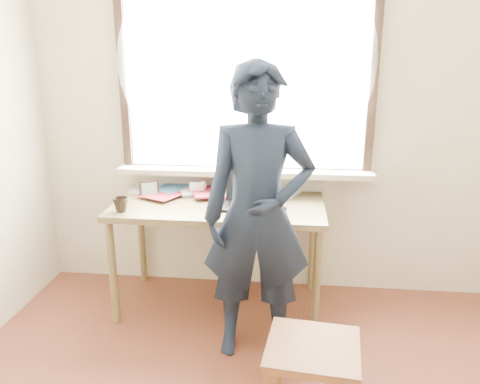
# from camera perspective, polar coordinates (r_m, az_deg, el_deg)

# --- Properties ---
(room_shell) EXTENTS (3.52, 4.02, 2.61)m
(room_shell) POSITION_cam_1_polar(r_m,az_deg,el_deg) (1.60, 0.78, 12.29)
(room_shell) COLOR beige
(room_shell) RESTS_ON ground
(desk) EXTENTS (1.43, 0.72, 0.77)m
(desk) POSITION_cam_1_polar(r_m,az_deg,el_deg) (3.23, -2.59, -2.77)
(desk) COLOR brown
(desk) RESTS_ON ground
(laptop) EXTENTS (0.38, 0.32, 0.24)m
(laptop) POSITION_cam_1_polar(r_m,az_deg,el_deg) (3.13, 1.08, -0.75)
(laptop) COLOR black
(laptop) RESTS_ON desk
(mug_white) EXTENTS (0.17, 0.17, 0.10)m
(mug_white) POSITION_cam_1_polar(r_m,az_deg,el_deg) (3.43, -5.16, 0.59)
(mug_white) COLOR white
(mug_white) RESTS_ON desk
(mug_dark) EXTENTS (0.14, 0.14, 0.09)m
(mug_dark) POSITION_cam_1_polar(r_m,az_deg,el_deg) (3.12, -14.34, -1.51)
(mug_dark) COLOR black
(mug_dark) RESTS_ON desk
(mouse) EXTENTS (0.08, 0.06, 0.03)m
(mouse) POSITION_cam_1_polar(r_m,az_deg,el_deg) (3.07, 5.00, -1.97)
(mouse) COLOR black
(mouse) RESTS_ON desk
(desk_clutter) EXTENTS (0.77, 0.53, 0.04)m
(desk_clutter) POSITION_cam_1_polar(r_m,az_deg,el_deg) (3.44, -7.08, 0.08)
(desk_clutter) COLOR yellow
(desk_clutter) RESTS_ON desk
(book_a) EXTENTS (0.31, 0.35, 0.03)m
(book_a) POSITION_cam_1_polar(r_m,az_deg,el_deg) (3.47, -7.42, 0.09)
(book_a) COLOR white
(book_a) RESTS_ON desk
(book_b) EXTENTS (0.23, 0.27, 0.02)m
(book_b) POSITION_cam_1_polar(r_m,az_deg,el_deg) (3.43, 4.28, -0.12)
(book_b) COLOR white
(book_b) RESTS_ON desk
(picture_frame) EXTENTS (0.13, 0.08, 0.11)m
(picture_frame) POSITION_cam_1_polar(r_m,az_deg,el_deg) (3.40, -11.01, 0.29)
(picture_frame) COLOR black
(picture_frame) RESTS_ON desk
(work_chair) EXTENTS (0.47, 0.46, 0.44)m
(work_chair) POSITION_cam_1_polar(r_m,az_deg,el_deg) (2.37, 8.83, -19.35)
(work_chair) COLOR brown
(work_chair) RESTS_ON ground
(person) EXTENTS (0.67, 0.47, 1.73)m
(person) POSITION_cam_1_polar(r_m,az_deg,el_deg) (2.67, 2.21, -2.88)
(person) COLOR black
(person) RESTS_ON ground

